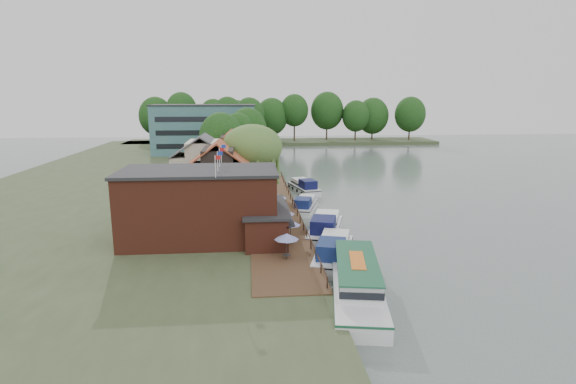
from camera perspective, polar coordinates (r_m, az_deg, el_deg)
name	(u,v)px	position (r m, az deg, el deg)	size (l,w,h in m)	color
ground	(353,242)	(49.00, 8.29, -6.25)	(260.00, 260.00, 0.00)	#54615E
land_bank	(142,181)	(83.76, -18.03, 1.32)	(50.00, 140.00, 1.00)	#384728
quay_deck	(274,211)	(57.11, -1.83, -2.37)	(6.00, 50.00, 0.10)	#47301E
quay_rail	(294,206)	(57.69, 0.82, -1.76)	(0.20, 49.00, 1.00)	black
pub	(220,204)	(45.59, -8.63, -1.57)	(20.00, 11.00, 7.30)	maroon
hotel_block	(205,129)	(116.03, -10.53, 7.87)	(25.40, 12.40, 12.30)	#38666B
cottage_a	(219,174)	(60.20, -8.74, 2.34)	(8.60, 7.60, 8.50)	black
cottage_b	(204,163)	(70.30, -10.68, 3.66)	(9.60, 8.60, 8.50)	beige
cottage_c	(232,155)	(78.92, -7.16, 4.68)	(7.60, 7.60, 8.50)	black
willow	(253,161)	(64.86, -4.51, 4.00)	(8.60, 8.60, 10.43)	#476B2D
umbrella_0	(287,246)	(40.01, -0.19, -6.91)	(2.18, 2.18, 2.38)	navy
umbrella_1	(290,231)	(44.24, 0.30, -5.03)	(2.00, 2.00, 2.38)	navy
umbrella_2	(280,225)	(46.31, -1.08, -4.24)	(2.05, 2.05, 2.38)	#1B3799
umbrella_3	(285,220)	(48.31, -0.40, -3.55)	(2.14, 2.14, 2.38)	navy
umbrella_4	(273,210)	(52.63, -1.87, -2.24)	(2.34, 2.34, 2.38)	navy
umbrella_5	(278,203)	(55.66, -1.23, -1.44)	(2.10, 2.10, 2.38)	navy
cruiser_0	(333,248)	(42.70, 5.79, -7.11)	(3.47, 10.72, 2.63)	silver
cruiser_1	(325,225)	(49.96, 4.74, -4.19)	(3.53, 10.89, 2.68)	white
cruiser_2	(305,203)	(60.83, 2.17, -1.46)	(2.89, 8.95, 2.13)	silver
cruiser_3	(304,185)	(72.62, 2.03, 0.87)	(3.16, 9.78, 2.36)	silver
tour_boat	(357,281)	(35.39, 8.80, -11.07)	(3.83, 13.57, 2.96)	silver
swan	(333,289)	(36.90, 5.73, -12.12)	(0.44, 0.44, 0.44)	white
bank_tree_0	(221,142)	(87.02, -8.47, 6.28)	(8.33, 8.33, 11.35)	#143811
bank_tree_1	(238,139)	(96.03, -6.35, 6.74)	(6.57, 6.57, 10.93)	#143811
bank_tree_2	(248,133)	(105.29, -5.13, 7.46)	(8.79, 8.79, 11.75)	#143811
bank_tree_3	(228,123)	(123.52, -7.64, 8.65)	(8.01, 8.01, 14.17)	#143811
bank_tree_4	(249,122)	(133.31, -4.91, 8.91)	(8.81, 8.81, 13.96)	#143811
bank_tree_5	(229,121)	(138.36, -7.48, 8.91)	(7.61, 7.61, 13.68)	#143811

